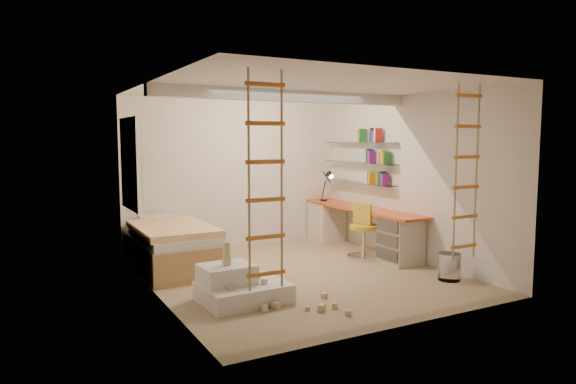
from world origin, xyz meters
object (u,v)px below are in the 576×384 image
desk (361,227)px  swivel_chair (364,238)px  bed (171,246)px  play_platform (239,287)px

desk → swivel_chair: (-0.32, -0.51, -0.08)m
bed → swivel_chair: swivel_chair is taller
bed → play_platform: (0.28, -1.93, -0.16)m
desk → play_platform: bearing=-151.8°
bed → play_platform: bearing=-81.8°
bed → play_platform: bed is taller
desk → bed: bearing=173.5°
play_platform → swivel_chair: bearing=22.0°
swivel_chair → play_platform: 2.81m
bed → play_platform: size_ratio=1.95×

